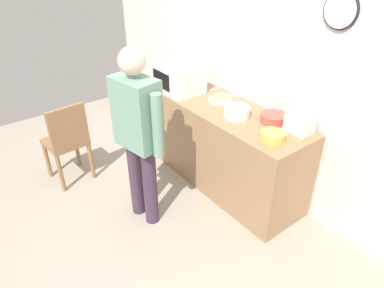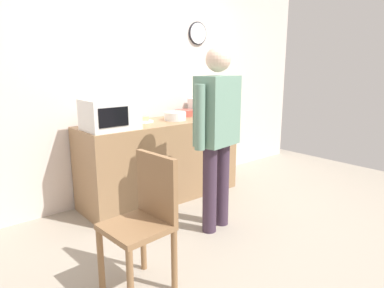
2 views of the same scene
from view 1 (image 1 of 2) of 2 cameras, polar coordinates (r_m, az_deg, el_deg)
The scene contains 13 objects.
ground_plane at distance 3.43m, azimuth -10.11°, elevation -14.15°, with size 6.00×6.00×0.00m, color #9E9384.
back_wall at distance 3.58m, azimuth 11.25°, elevation 12.61°, with size 5.40×0.13×2.60m.
kitchen_counter at distance 3.74m, azimuth 5.18°, elevation -0.51°, with size 1.86×0.62×0.91m, color #93704C.
microwave at distance 3.88m, azimuth -2.15°, elevation 10.74°, with size 0.50×0.39×0.30m.
sandwich_plate at distance 3.69m, azimuth 4.61°, elevation 7.36°, with size 0.24×0.24×0.07m.
salad_bowl at distance 3.36m, azimuth 7.33°, elevation 5.23°, with size 0.25×0.25×0.09m, color white.
cereal_bowl at distance 3.03m, azimuth 12.99°, elevation 1.27°, with size 0.21×0.21×0.07m, color gold.
mixing_bowl at distance 3.33m, azimuth 13.08°, elevation 4.16°, with size 0.24×0.24×0.08m, color #C64C42.
toaster at distance 3.19m, azimuth 17.21°, elevation 3.54°, with size 0.22×0.18×0.20m, color silver.
fork_utensil at distance 3.97m, azimuth 3.84°, elevation 8.93°, with size 0.17×0.02×0.01m, color silver.
spoon_utensil at distance 3.82m, azimuth 6.78°, elevation 7.83°, with size 0.17×0.02×0.01m, color silver.
person_standing at distance 3.02m, azimuth -8.77°, elevation 2.50°, with size 0.58×0.31×1.68m.
wooden_chair at distance 3.94m, azimuth -19.64°, elevation 0.61°, with size 0.43×0.43×0.94m.
Camera 1 is at (2.22, -0.98, 2.42)m, focal length 32.77 mm.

